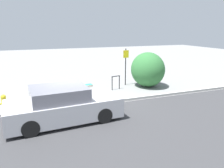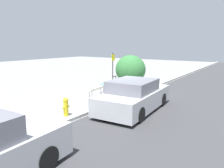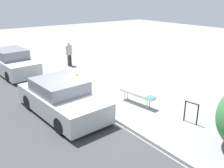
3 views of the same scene
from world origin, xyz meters
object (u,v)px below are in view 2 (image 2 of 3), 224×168
at_px(bench, 97,88).
at_px(fire_hydrant, 66,106).
at_px(bike_rack, 114,81).
at_px(parked_car_near, 134,96).
at_px(sign_post, 113,66).

height_order(bench, fire_hydrant, fire_hydrant).
bearing_deg(bike_rack, bench, -169.71).
distance_m(bike_rack, fire_hydrant, 6.02).
bearing_deg(parked_car_near, bike_rack, 40.15).
relative_size(bench, sign_post, 0.79).
bearing_deg(parked_car_near, fire_hydrant, 135.81).
bearing_deg(parked_car_near, sign_post, 39.13).
bearing_deg(sign_post, bench, -160.23).
relative_size(bike_rack, fire_hydrant, 1.08).
xyz_separation_m(bench, parked_car_near, (-1.14, -2.99, 0.16)).
xyz_separation_m(bench, bike_rack, (2.44, 0.44, 0.02)).
xyz_separation_m(sign_post, parked_car_near, (-4.57, -4.22, -0.75)).
bearing_deg(sign_post, bike_rack, -141.31).
xyz_separation_m(bench, fire_hydrant, (-3.38, -1.07, -0.07)).
bearing_deg(bike_rack, parked_car_near, -136.25).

